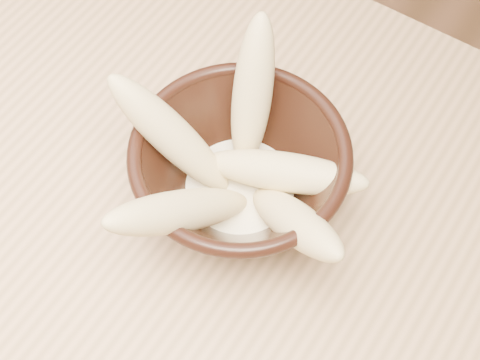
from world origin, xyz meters
The scene contains 7 objects.
bowl centered at (-0.21, 0.11, 0.81)m, with size 0.18×0.18×0.10m.
milk_puddle centered at (-0.21, 0.11, 0.78)m, with size 0.10×0.10×0.01m, color #FAEDC9.
banana_upright centered at (-0.23, 0.16, 0.85)m, with size 0.03×0.03×0.14m, color #E3CB86.
banana_left centered at (-0.26, 0.10, 0.84)m, with size 0.03×0.03×0.14m, color #E3CB86.
banana_right centered at (-0.14, 0.09, 0.82)m, with size 0.03×0.03×0.13m, color #E3CB86.
banana_across centered at (-0.18, 0.13, 0.82)m, with size 0.03×0.03×0.14m, color #E3CB86.
banana_front centered at (-0.22, 0.05, 0.84)m, with size 0.03×0.03×0.15m, color #E3CB86.
Camera 1 is at (-0.06, -0.12, 1.29)m, focal length 50.00 mm.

